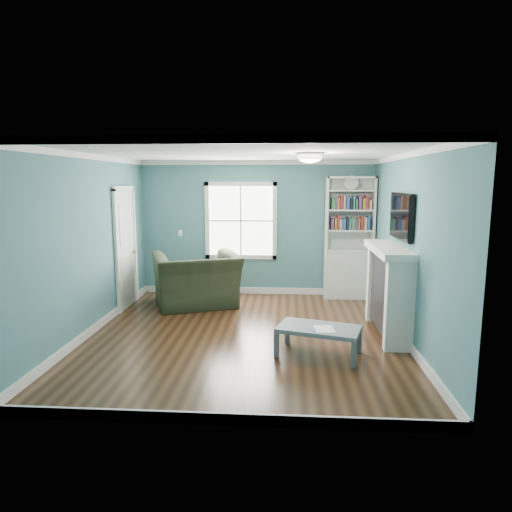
{
  "coord_description": "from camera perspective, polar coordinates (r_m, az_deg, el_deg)",
  "views": [
    {
      "loc": [
        0.59,
        -6.33,
        2.22
      ],
      "look_at": [
        0.14,
        0.4,
        1.1
      ],
      "focal_mm": 32.0,
      "sensor_mm": 36.0,
      "label": 1
    }
  ],
  "objects": [
    {
      "name": "door",
      "position": [
        8.31,
        -15.97,
        1.1
      ],
      "size": [
        0.12,
        0.98,
        2.17
      ],
      "color": "silver",
      "rests_on": "ground"
    },
    {
      "name": "recliner",
      "position": [
        8.19,
        -7.47,
        -1.86
      ],
      "size": [
        1.69,
        1.39,
        1.26
      ],
      "primitive_type": "imported",
      "rotation": [
        0.0,
        0.0,
        -2.78
      ],
      "color": "black",
      "rests_on": "ground"
    },
    {
      "name": "ceiling_fixture",
      "position": [
        6.45,
        6.76,
        12.26
      ],
      "size": [
        0.38,
        0.38,
        0.15
      ],
      "color": "white",
      "rests_on": "room_walls"
    },
    {
      "name": "tv",
      "position": [
        6.75,
        17.71,
        4.76
      ],
      "size": [
        0.06,
        1.1,
        0.65
      ],
      "primitive_type": "cube",
      "color": "black",
      "rests_on": "fireplace"
    },
    {
      "name": "room_walls",
      "position": [
        6.39,
        -1.46,
        3.67
      ],
      "size": [
        5.0,
        5.0,
        5.0
      ],
      "color": "#3B6F73",
      "rests_on": "ground"
    },
    {
      "name": "floor",
      "position": [
        6.74,
        -1.41,
        -9.84
      ],
      "size": [
        5.0,
        5.0,
        0.0
      ],
      "primitive_type": "plane",
      "color": "black",
      "rests_on": "ground"
    },
    {
      "name": "paper_sheet",
      "position": [
        5.87,
        8.55,
        -9.01
      ],
      "size": [
        0.26,
        0.32,
        0.0
      ],
      "primitive_type": "cube",
      "rotation": [
        0.0,
        0.0,
        0.11
      ],
      "color": "white",
      "rests_on": "coffee_table"
    },
    {
      "name": "coffee_table",
      "position": [
        5.96,
        7.84,
        -9.21
      ],
      "size": [
        1.14,
        0.83,
        0.37
      ],
      "rotation": [
        0.0,
        0.0,
        -0.29
      ],
      "color": "#4B525B",
      "rests_on": "ground"
    },
    {
      "name": "fireplace",
      "position": [
        6.89,
        16.28,
        -4.28
      ],
      "size": [
        0.44,
        1.58,
        1.3
      ],
      "color": "black",
      "rests_on": "ground"
    },
    {
      "name": "window",
      "position": [
        8.9,
        -1.91,
        4.43
      ],
      "size": [
        1.4,
        0.06,
        1.5
      ],
      "color": "white",
      "rests_on": "room_walls"
    },
    {
      "name": "trim",
      "position": [
        6.44,
        -1.45,
        0.61
      ],
      "size": [
        4.5,
        5.0,
        2.6
      ],
      "color": "white",
      "rests_on": "ground"
    },
    {
      "name": "bookshelf",
      "position": [
        8.81,
        11.51,
        0.75
      ],
      "size": [
        0.9,
        0.35,
        2.31
      ],
      "color": "silver",
      "rests_on": "ground"
    },
    {
      "name": "light_switch",
      "position": [
        9.12,
        -9.43,
        2.85
      ],
      "size": [
        0.08,
        0.01,
        0.12
      ],
      "primitive_type": "cube",
      "color": "white",
      "rests_on": "room_walls"
    }
  ]
}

